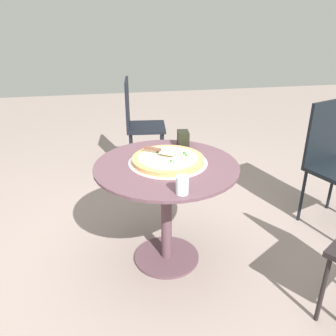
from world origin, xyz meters
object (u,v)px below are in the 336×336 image
object	(u,v)px
pizza_server	(160,150)
patio_chair_corner	(138,119)
pizza_on_tray	(168,160)
patio_table	(166,190)
napkin_dispenser	(183,139)
drinking_cup	(182,185)
patio_chair_near	(336,157)

from	to	relation	value
pizza_server	patio_chair_corner	size ratio (longest dim) A/B	0.22
pizza_on_tray	pizza_server	world-z (taller)	pizza_server
patio_table	pizza_server	bearing A→B (deg)	14.96
patio_table	pizza_server	size ratio (longest dim) A/B	4.22
napkin_dispenser	patio_chair_corner	xyz separation A→B (m)	(1.18, 0.19, -0.21)
drinking_cup	patio_chair_near	xyz separation A→B (m)	(0.61, -1.28, -0.20)
pizza_server	patio_chair_near	world-z (taller)	patio_chair_near
patio_table	patio_chair_corner	distance (m)	1.46
pizza_server	napkin_dispenser	distance (m)	0.27
pizza_on_tray	drinking_cup	xyz separation A→B (m)	(-0.39, -0.00, 0.03)
pizza_on_tray	napkin_dispenser	distance (m)	0.30
pizza_on_tray	napkin_dispenser	xyz separation A→B (m)	(0.25, -0.15, 0.03)
patio_chair_corner	drinking_cup	bearing A→B (deg)	-178.72
patio_table	patio_chair_corner	size ratio (longest dim) A/B	0.94
patio_chair_corner	napkin_dispenser	bearing A→B (deg)	-170.95
patio_table	patio_chair_near	world-z (taller)	patio_chair_near
pizza_server	napkin_dispenser	xyz separation A→B (m)	(0.20, -0.19, -0.01)
pizza_server	patio_chair_corner	bearing A→B (deg)	0.06
pizza_server	patio_chair_near	bearing A→B (deg)	-83.21
patio_chair_near	patio_chair_corner	xyz separation A→B (m)	(1.22, 1.32, -0.01)
patio_table	drinking_cup	xyz separation A→B (m)	(-0.36, -0.02, 0.22)
drinking_cup	napkin_dispenser	world-z (taller)	napkin_dispenser
patio_table	patio_chair_corner	world-z (taller)	patio_chair_corner
pizza_on_tray	patio_table	bearing A→B (deg)	153.44
pizza_on_tray	patio_chair_near	xyz separation A→B (m)	(0.21, -1.28, -0.17)
pizza_on_tray	drinking_cup	size ratio (longest dim) A/B	4.99
drinking_cup	napkin_dispenser	bearing A→B (deg)	-12.82
drinking_cup	patio_chair_corner	distance (m)	1.84
drinking_cup	patio_chair_corner	size ratio (longest dim) A/B	0.10
napkin_dispenser	patio_chair_corner	distance (m)	1.21
patio_table	drinking_cup	world-z (taller)	drinking_cup
patio_chair_near	patio_chair_corner	distance (m)	1.80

